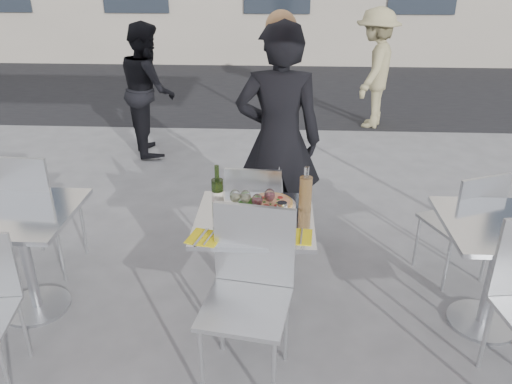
{
  "coord_description": "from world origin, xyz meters",
  "views": [
    {
      "loc": [
        0.15,
        -2.69,
        2.19
      ],
      "look_at": [
        0.0,
        0.15,
        0.85
      ],
      "focal_mm": 35.0,
      "sensor_mm": 36.0,
      "label": 1
    }
  ],
  "objects_px": {
    "wineglass_white_a": "(235,197)",
    "wineglass_red_b": "(270,196)",
    "salad_plate": "(249,207)",
    "side_table_left": "(23,240)",
    "side_table_right": "(498,253)",
    "chair_near": "(250,282)",
    "wineglass_white_b": "(246,198)",
    "napkin_left": "(205,237)",
    "carafe": "(306,193)",
    "chair_far": "(255,208)",
    "woman_diner": "(279,141)",
    "side_chair_rfar": "(466,218)",
    "main_table": "(255,247)",
    "side_chair_lfar": "(33,204)",
    "wine_bottle": "(218,192)",
    "napkin_right": "(296,236)",
    "pedestrian_b": "(375,69)",
    "wineglass_red_a": "(257,201)",
    "pedestrian_a": "(148,89)",
    "sugar_shaker": "(282,211)",
    "pizza_far": "(271,203)",
    "pizza_near": "(256,226)"
  },
  "relations": [
    {
      "from": "pedestrian_a",
      "to": "wineglass_white_b",
      "type": "relative_size",
      "value": 9.82
    },
    {
      "from": "side_chair_lfar",
      "to": "chair_far",
      "type": "bearing_deg",
      "value": -171.13
    },
    {
      "from": "carafe",
      "to": "chair_far",
      "type": "bearing_deg",
      "value": 127.04
    },
    {
      "from": "wine_bottle",
      "to": "wineglass_red_b",
      "type": "relative_size",
      "value": 1.87
    },
    {
      "from": "wineglass_white_b",
      "to": "chair_near",
      "type": "bearing_deg",
      "value": -83.58
    },
    {
      "from": "side_table_left",
      "to": "pedestrian_a",
      "type": "bearing_deg",
      "value": 88.78
    },
    {
      "from": "side_table_left",
      "to": "side_chair_lfar",
      "type": "height_order",
      "value": "side_chair_lfar"
    },
    {
      "from": "side_chair_lfar",
      "to": "woman_diner",
      "type": "distance_m",
      "value": 1.86
    },
    {
      "from": "sugar_shaker",
      "to": "napkin_left",
      "type": "distance_m",
      "value": 0.51
    },
    {
      "from": "wineglass_red_b",
      "to": "wineglass_red_a",
      "type": "bearing_deg",
      "value": -133.68
    },
    {
      "from": "pedestrian_b",
      "to": "pizza_near",
      "type": "bearing_deg",
      "value": 3.4
    },
    {
      "from": "wineglass_red_a",
      "to": "side_table_left",
      "type": "bearing_deg",
      "value": -179.96
    },
    {
      "from": "carafe",
      "to": "wineglass_red_b",
      "type": "relative_size",
      "value": 1.84
    },
    {
      "from": "wineglass_white_b",
      "to": "napkin_left",
      "type": "height_order",
      "value": "wineglass_white_b"
    },
    {
      "from": "side_table_left",
      "to": "side_table_right",
      "type": "distance_m",
      "value": 3.0
    },
    {
      "from": "side_table_left",
      "to": "carafe",
      "type": "bearing_deg",
      "value": 3.84
    },
    {
      "from": "wineglass_red_b",
      "to": "chair_far",
      "type": "bearing_deg",
      "value": 103.51
    },
    {
      "from": "sugar_shaker",
      "to": "napkin_left",
      "type": "relative_size",
      "value": 0.49
    },
    {
      "from": "main_table",
      "to": "pedestrian_b",
      "type": "height_order",
      "value": "pedestrian_b"
    },
    {
      "from": "woman_diner",
      "to": "pizza_near",
      "type": "height_order",
      "value": "woman_diner"
    },
    {
      "from": "chair_near",
      "to": "woman_diner",
      "type": "distance_m",
      "value": 1.44
    },
    {
      "from": "chair_near",
      "to": "carafe",
      "type": "relative_size",
      "value": 3.44
    },
    {
      "from": "wineglass_white_a",
      "to": "napkin_left",
      "type": "bearing_deg",
      "value": -115.13
    },
    {
      "from": "wineglass_white_a",
      "to": "wineglass_red_b",
      "type": "bearing_deg",
      "value": 6.86
    },
    {
      "from": "side_chair_lfar",
      "to": "napkin_left",
      "type": "distance_m",
      "value": 1.53
    },
    {
      "from": "wineglass_red_b",
      "to": "wineglass_white_a",
      "type": "bearing_deg",
      "value": -173.14
    },
    {
      "from": "wine_bottle",
      "to": "napkin_right",
      "type": "height_order",
      "value": "wine_bottle"
    },
    {
      "from": "main_table",
      "to": "napkin_right",
      "type": "bearing_deg",
      "value": -41.58
    },
    {
      "from": "main_table",
      "to": "side_chair_rfar",
      "type": "height_order",
      "value": "side_chair_rfar"
    },
    {
      "from": "carafe",
      "to": "wineglass_white_a",
      "type": "xyz_separation_m",
      "value": [
        -0.43,
        -0.07,
        -0.01
      ]
    },
    {
      "from": "side_table_right",
      "to": "chair_near",
      "type": "height_order",
      "value": "chair_near"
    },
    {
      "from": "chair_far",
      "to": "side_chair_lfar",
      "type": "relative_size",
      "value": 0.88
    },
    {
      "from": "side_table_left",
      "to": "wineglass_red_b",
      "type": "height_order",
      "value": "wineglass_red_b"
    },
    {
      "from": "pedestrian_b",
      "to": "pizza_far",
      "type": "xyz_separation_m",
      "value": [
        -1.31,
        -4.11,
        -0.04
      ]
    },
    {
      "from": "wineglass_white_b",
      "to": "wineglass_red_a",
      "type": "xyz_separation_m",
      "value": [
        0.07,
        -0.05,
        0.0
      ]
    },
    {
      "from": "salad_plate",
      "to": "carafe",
      "type": "height_order",
      "value": "carafe"
    },
    {
      "from": "carafe",
      "to": "wine_bottle",
      "type": "bearing_deg",
      "value": -178.03
    },
    {
      "from": "side_chair_lfar",
      "to": "pedestrian_a",
      "type": "bearing_deg",
      "value": -90.51
    },
    {
      "from": "salad_plate",
      "to": "side_chair_lfar",
      "type": "bearing_deg",
      "value": 167.13
    },
    {
      "from": "main_table",
      "to": "napkin_left",
      "type": "height_order",
      "value": "napkin_left"
    },
    {
      "from": "side_chair_rfar",
      "to": "pizza_far",
      "type": "bearing_deg",
      "value": -9.42
    },
    {
      "from": "pizza_far",
      "to": "sugar_shaker",
      "type": "xyz_separation_m",
      "value": [
        0.07,
        -0.17,
        0.04
      ]
    },
    {
      "from": "side_chair_rfar",
      "to": "side_table_right",
      "type": "bearing_deg",
      "value": 70.62
    },
    {
      "from": "pedestrian_a",
      "to": "side_chair_lfar",
      "type": "bearing_deg",
      "value": 153.91
    },
    {
      "from": "side_chair_rfar",
      "to": "carafe",
      "type": "bearing_deg",
      "value": -5.17
    },
    {
      "from": "side_table_left",
      "to": "side_chair_lfar",
      "type": "bearing_deg",
      "value": 106.04
    },
    {
      "from": "salad_plate",
      "to": "side_table_left",
      "type": "bearing_deg",
      "value": -177.49
    },
    {
      "from": "side_table_right",
      "to": "woman_diner",
      "type": "distance_m",
      "value": 1.71
    },
    {
      "from": "salad_plate",
      "to": "chair_near",
      "type": "bearing_deg",
      "value": -86.03
    },
    {
      "from": "wineglass_white_a",
      "to": "wineglass_red_b",
      "type": "height_order",
      "value": "same"
    }
  ]
}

